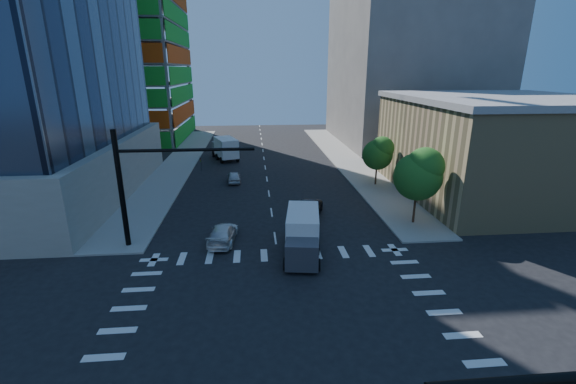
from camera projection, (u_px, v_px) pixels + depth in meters
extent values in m
plane|color=black|center=(288.00, 333.00, 20.16)|extent=(160.00, 160.00, 0.00)
cube|color=silver|center=(288.00, 333.00, 20.16)|extent=(20.00, 20.00, 0.01)
cube|color=#999591|center=(346.00, 159.00, 59.17)|extent=(5.00, 60.00, 0.15)
cube|color=#999591|center=(180.00, 162.00, 57.03)|extent=(5.00, 60.00, 0.15)
cube|color=green|center=(177.00, 5.00, 70.30)|extent=(0.12, 24.00, 49.00)
cube|color=tan|center=(499.00, 149.00, 41.67)|extent=(20.00, 22.00, 10.00)
cube|color=slate|center=(508.00, 99.00, 40.06)|extent=(20.50, 22.50, 0.60)
cube|color=#665F5C|center=(408.00, 65.00, 70.43)|extent=(24.00, 30.00, 28.00)
cylinder|color=black|center=(121.00, 190.00, 28.68)|extent=(0.40, 0.40, 9.00)
cylinder|color=black|center=(186.00, 150.00, 28.23)|extent=(10.00, 0.24, 0.24)
imported|color=black|center=(201.00, 164.00, 28.65)|extent=(0.16, 0.20, 1.00)
cylinder|color=#382316|center=(414.00, 210.00, 34.13)|extent=(0.20, 0.20, 2.27)
sphere|color=#134915|center=(418.00, 177.00, 33.19)|extent=(4.16, 4.16, 4.16)
sphere|color=#377B29|center=(425.00, 166.00, 32.64)|extent=(3.25, 3.25, 3.25)
cylinder|color=#382316|center=(376.00, 176.00, 45.59)|extent=(0.20, 0.20, 1.92)
sphere|color=#134915|center=(377.00, 155.00, 44.80)|extent=(3.52, 3.52, 3.52)
sphere|color=#377B29|center=(382.00, 148.00, 44.30)|extent=(2.75, 2.75, 2.75)
imported|color=black|center=(309.00, 209.00, 36.07)|extent=(3.53, 5.36, 1.37)
imported|color=silver|center=(223.00, 234.00, 30.67)|extent=(2.46, 5.02, 1.41)
imported|color=#B6BABE|center=(234.00, 177.00, 47.11)|extent=(1.76, 3.96, 1.33)
cube|color=silver|center=(303.00, 232.00, 28.06)|extent=(3.01, 5.16, 2.53)
cube|color=#424149|center=(302.00, 240.00, 28.25)|extent=(2.47, 2.06, 1.85)
cube|color=silver|center=(224.00, 146.00, 59.03)|extent=(4.05, 5.80, 2.74)
cube|color=#424149|center=(225.00, 150.00, 59.24)|extent=(2.90, 2.56, 2.00)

